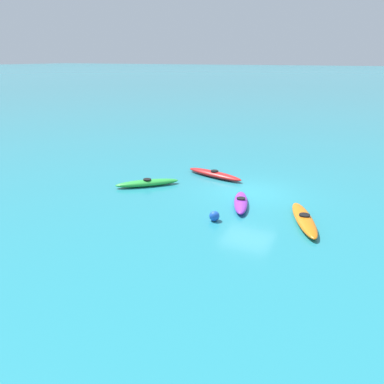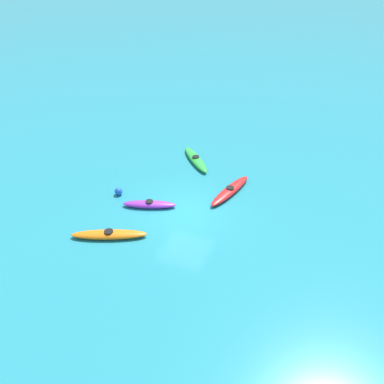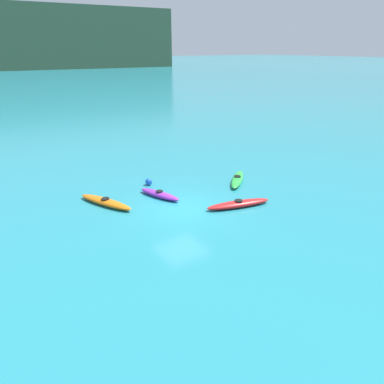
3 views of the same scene
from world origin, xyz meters
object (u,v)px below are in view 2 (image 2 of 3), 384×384
object	(u,v)px
kayak_green	(196,159)
buoy_blue	(119,191)
kayak_red	(230,191)
kayak_orange	(109,234)
kayak_purple	(150,204)

from	to	relation	value
kayak_green	buoy_blue	world-z (taller)	buoy_blue
kayak_red	kayak_green	world-z (taller)	same
kayak_red	buoy_blue	bearing A→B (deg)	113.43
kayak_orange	buoy_blue	size ratio (longest dim) A/B	8.41
kayak_red	kayak_orange	distance (m)	6.92
kayak_orange	kayak_purple	bearing A→B (deg)	-12.87
kayak_green	kayak_orange	bearing A→B (deg)	171.95
kayak_green	kayak_orange	size ratio (longest dim) A/B	0.80
kayak_orange	buoy_blue	xyz separation A→B (m)	(3.24, 1.37, 0.05)
buoy_blue	kayak_red	bearing A→B (deg)	-66.57
kayak_orange	kayak_green	bearing A→B (deg)	-8.05
kayak_red	kayak_purple	size ratio (longest dim) A/B	1.29
kayak_red	kayak_orange	bearing A→B (deg)	144.01
kayak_purple	kayak_green	xyz separation A→B (m)	(5.17, -0.48, -0.00)
kayak_orange	buoy_blue	bearing A→B (deg)	22.95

